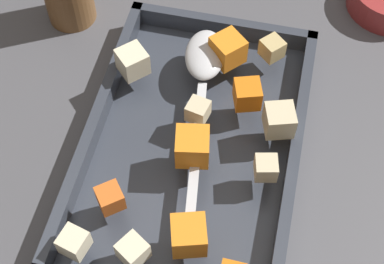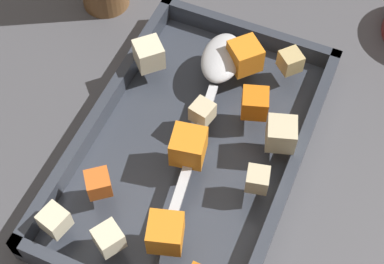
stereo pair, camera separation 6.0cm
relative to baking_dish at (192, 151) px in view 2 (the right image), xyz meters
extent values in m
plane|color=#4C4C51|center=(0.01, 0.02, -0.01)|extent=(4.00, 4.00, 0.00)
cube|color=#333842|center=(0.00, 0.00, 0.00)|extent=(0.36, 0.23, 0.01)
cube|color=#333842|center=(0.00, -0.11, 0.02)|extent=(0.36, 0.01, 0.03)
cube|color=#333842|center=(0.00, 0.11, 0.02)|extent=(0.36, 0.01, 0.03)
cube|color=#333842|center=(0.17, 0.00, 0.02)|extent=(0.01, 0.23, 0.03)
cube|color=orange|center=(-0.12, -0.02, 0.04)|extent=(0.04, 0.04, 0.03)
cube|color=orange|center=(-0.09, 0.06, 0.04)|extent=(0.03, 0.03, 0.02)
cube|color=orange|center=(0.06, -0.05, 0.04)|extent=(0.04, 0.04, 0.03)
cube|color=orange|center=(0.11, -0.02, 0.04)|extent=(0.05, 0.05, 0.03)
cube|color=orange|center=(-0.02, -0.01, 0.05)|extent=(0.04, 0.04, 0.03)
cube|color=beige|center=(0.03, 0.00, 0.04)|extent=(0.03, 0.03, 0.02)
cube|color=tan|center=(0.13, -0.06, 0.04)|extent=(0.03, 0.03, 0.02)
cube|color=beige|center=(-0.14, 0.08, 0.04)|extent=(0.03, 0.03, 0.02)
cube|color=beige|center=(0.07, 0.09, 0.04)|extent=(0.04, 0.04, 0.03)
cube|color=beige|center=(-0.14, 0.02, 0.04)|extent=(0.03, 0.03, 0.02)
cube|color=beige|center=(-0.03, -0.08, 0.04)|extent=(0.03, 0.03, 0.02)
cube|color=beige|center=(0.03, -0.09, 0.04)|extent=(0.04, 0.04, 0.03)
ellipsoid|color=silver|center=(0.11, 0.01, 0.04)|extent=(0.08, 0.06, 0.02)
cube|color=silver|center=(-0.02, -0.01, 0.03)|extent=(0.17, 0.03, 0.01)
camera|label=1|loc=(-0.32, -0.07, 0.54)|focal=54.00mm
camera|label=2|loc=(-0.30, -0.13, 0.54)|focal=54.00mm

